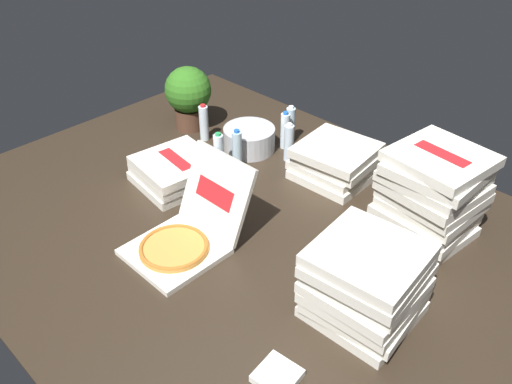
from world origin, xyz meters
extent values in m
cube|color=#2D2319|center=(0.00, 0.00, -0.01)|extent=(3.20, 2.40, 0.02)
cube|color=silver|center=(-0.09, -0.40, 0.01)|extent=(0.40, 0.40, 0.03)
cylinder|color=#C6893D|center=(-0.09, -0.40, 0.04)|extent=(0.33, 0.33, 0.02)
torus|color=#A96324|center=(-0.09, -0.40, 0.05)|extent=(0.33, 0.33, 0.02)
cube|color=silver|center=(-0.09, -0.12, 0.21)|extent=(0.40, 0.18, 0.38)
cube|color=red|center=(-0.09, -0.13, 0.22)|extent=(0.24, 0.04, 0.09)
cube|color=silver|center=(0.05, 0.67, 0.03)|extent=(0.42, 0.42, 0.05)
cube|color=red|center=(0.05, 0.67, 0.05)|extent=(0.26, 0.08, 0.00)
cube|color=silver|center=(0.04, 0.69, 0.08)|extent=(0.42, 0.42, 0.05)
cube|color=red|center=(0.04, 0.69, 0.10)|extent=(0.26, 0.08, 0.00)
cube|color=silver|center=(0.06, 0.69, 0.13)|extent=(0.44, 0.44, 0.05)
cube|color=red|center=(0.06, 0.69, 0.15)|extent=(0.27, 0.09, 0.00)
cube|color=silver|center=(0.05, 0.67, 0.18)|extent=(0.44, 0.44, 0.05)
cube|color=silver|center=(0.68, 0.57, 0.03)|extent=(0.45, 0.45, 0.05)
cube|color=silver|center=(0.68, 0.59, 0.08)|extent=(0.41, 0.41, 0.05)
cube|color=silver|center=(0.68, 0.58, 0.13)|extent=(0.43, 0.43, 0.05)
cube|color=red|center=(0.68, 0.58, 0.15)|extent=(0.27, 0.09, 0.00)
cube|color=silver|center=(0.69, 0.59, 0.18)|extent=(0.43, 0.43, 0.05)
cube|color=red|center=(0.69, 0.59, 0.21)|extent=(0.27, 0.09, 0.00)
cube|color=silver|center=(0.69, 0.59, 0.23)|extent=(0.45, 0.45, 0.05)
cube|color=red|center=(0.69, 0.59, 0.26)|extent=(0.27, 0.10, 0.00)
cube|color=silver|center=(0.69, 0.58, 0.28)|extent=(0.45, 0.45, 0.05)
cube|color=silver|center=(0.68, 0.58, 0.33)|extent=(0.43, 0.43, 0.05)
cube|color=silver|center=(0.69, 0.57, 0.38)|extent=(0.41, 0.41, 0.05)
cube|color=silver|center=(0.69, 0.58, 0.43)|extent=(0.45, 0.45, 0.05)
cube|color=red|center=(0.69, 0.58, 0.46)|extent=(0.27, 0.10, 0.00)
cube|color=silver|center=(-0.57, -0.01, 0.03)|extent=(0.45, 0.45, 0.05)
cube|color=red|center=(-0.57, -0.01, 0.05)|extent=(0.27, 0.10, 0.00)
cube|color=silver|center=(-0.56, 0.00, 0.08)|extent=(0.45, 0.45, 0.05)
cube|color=silver|center=(-0.56, 0.00, 0.13)|extent=(0.45, 0.45, 0.05)
cube|color=red|center=(-0.56, 0.00, 0.15)|extent=(0.27, 0.11, 0.00)
cube|color=silver|center=(0.77, -0.08, 0.03)|extent=(0.42, 0.42, 0.05)
cube|color=silver|center=(0.78, -0.08, 0.08)|extent=(0.45, 0.45, 0.05)
cube|color=silver|center=(0.78, -0.09, 0.13)|extent=(0.43, 0.43, 0.05)
cube|color=silver|center=(0.77, -0.10, 0.18)|extent=(0.42, 0.42, 0.05)
cube|color=silver|center=(0.77, -0.08, 0.23)|extent=(0.44, 0.44, 0.05)
cube|color=silver|center=(0.77, -0.10, 0.28)|extent=(0.44, 0.44, 0.05)
cube|color=silver|center=(0.77, -0.09, 0.33)|extent=(0.44, 0.44, 0.05)
cylinder|color=#B7BABF|center=(-0.52, 0.55, 0.07)|extent=(0.32, 0.32, 0.15)
cylinder|color=white|center=(-0.38, 0.73, 0.12)|extent=(0.06, 0.06, 0.23)
cylinder|color=blue|center=(-0.38, 0.73, 0.24)|extent=(0.03, 0.03, 0.02)
cylinder|color=silver|center=(-0.48, 0.26, 0.12)|extent=(0.06, 0.06, 0.23)
cylinder|color=#239951|center=(-0.48, 0.26, 0.24)|extent=(0.03, 0.03, 0.02)
cylinder|color=white|center=(-0.82, 0.44, 0.12)|extent=(0.06, 0.06, 0.23)
cylinder|color=red|center=(-0.82, 0.44, 0.24)|extent=(0.03, 0.03, 0.02)
cylinder|color=silver|center=(-0.41, 0.81, 0.12)|extent=(0.06, 0.06, 0.23)
cylinder|color=white|center=(-0.41, 0.81, 0.24)|extent=(0.03, 0.03, 0.02)
cylinder|color=silver|center=(-0.26, 0.63, 0.12)|extent=(0.06, 0.06, 0.23)
cylinder|color=white|center=(-0.26, 0.63, 0.24)|extent=(0.03, 0.03, 0.02)
cylinder|color=silver|center=(-0.43, 0.36, 0.12)|extent=(0.06, 0.06, 0.23)
cylinder|color=blue|center=(-0.43, 0.36, 0.24)|extent=(0.03, 0.03, 0.02)
cylinder|color=#513323|center=(-1.02, 0.49, 0.07)|extent=(0.20, 0.20, 0.14)
sphere|color=#2D671B|center=(-1.02, 0.49, 0.27)|extent=(0.30, 0.30, 0.30)
cube|color=white|center=(0.73, -0.57, 0.02)|extent=(0.17, 0.17, 0.03)
camera|label=1|loc=(1.50, -1.47, 1.68)|focal=36.55mm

